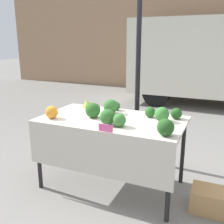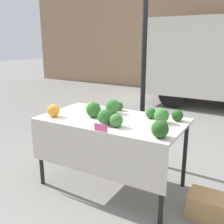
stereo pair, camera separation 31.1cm
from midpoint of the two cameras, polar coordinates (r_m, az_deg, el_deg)
ground_plane at (r=3.49m, az=2.65°, el=-15.57°), size 40.00×40.00×0.00m
building_facade at (r=10.26m, az=23.68°, el=21.45°), size 16.00×0.60×6.25m
tent_pole at (r=3.80m, az=9.13°, el=5.53°), size 0.07×0.07×2.32m
market_table at (r=3.10m, az=2.23°, el=-3.71°), size 1.71×0.96×0.89m
orange_cauliflower at (r=3.23m, az=-9.98°, el=0.26°), size 0.15×0.15×0.15m
romanesco_head at (r=3.67m, az=-2.09°, el=1.96°), size 0.14×0.14×0.11m
broccoli_head_0 at (r=2.81m, az=4.12°, el=-1.86°), size 0.15×0.15×0.15m
broccoli_head_1 at (r=3.49m, az=4.07°, el=1.26°), size 0.12×0.12×0.12m
broccoli_head_2 at (r=3.18m, az=11.26°, el=-0.28°), size 0.13×0.13×0.13m
broccoli_head_3 at (r=3.15m, az=16.81°, el=-0.73°), size 0.13×0.13×0.13m
broccoli_head_4 at (r=3.33m, az=2.78°, el=1.21°), size 0.18×0.18×0.18m
broccoli_head_5 at (r=3.03m, az=13.66°, el=-0.80°), size 0.17×0.17×0.17m
broccoli_head_6 at (r=2.88m, az=1.61°, el=-1.10°), size 0.17×0.17×0.17m
broccoli_head_7 at (r=2.56m, az=13.85°, el=-3.68°), size 0.17×0.17×0.17m
broccoli_head_8 at (r=3.16m, az=-1.26°, el=0.46°), size 0.18×0.18×0.18m
price_sign at (r=2.67m, az=0.89°, el=-3.50°), size 0.16×0.01×0.08m
produce_crate at (r=3.10m, az=23.50°, el=-18.50°), size 0.45×0.31×0.25m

